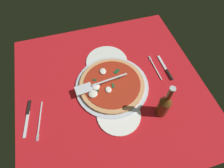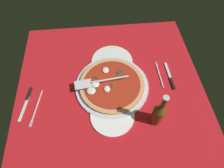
{
  "view_description": "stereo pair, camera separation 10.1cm",
  "coord_description": "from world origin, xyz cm",
  "views": [
    {
      "loc": [
        -51.57,
        14.32,
        87.04
      ],
      "look_at": [
        0.99,
        -0.89,
        2.34
      ],
      "focal_mm": 30.01,
      "sensor_mm": 36.0,
      "label": 1
    },
    {
      "loc": [
        -53.47,
        4.43,
        87.04
      ],
      "look_at": [
        0.99,
        -0.89,
        2.34
      ],
      "focal_mm": 30.01,
      "sensor_mm": 36.0,
      "label": 2
    }
  ],
  "objects": [
    {
      "name": "beer_bottle",
      "position": [
        -20.81,
        -19.97,
        8.77
      ],
      "size": [
        5.7,
        5.7,
        23.26
      ],
      "color": "brown",
      "rests_on": "ground_plane"
    },
    {
      "name": "pizza_pan",
      "position": [
        0.99,
        -0.89,
        0.72
      ],
      "size": [
        39.77,
        39.77,
        1.24
      ],
      "primitive_type": "cylinder",
      "color": "silver",
      "rests_on": "ground_plane"
    },
    {
      "name": "place_setting_near",
      "position": [
        4.31,
        -31.41,
        0.45
      ],
      "size": [
        20.76,
        12.67,
        1.4
      ],
      "rotation": [
        0.0,
        0.0,
        0.02
      ],
      "color": "white",
      "rests_on": "ground_plane"
    },
    {
      "name": "ground_plane",
      "position": [
        0.0,
        0.0,
        -0.4
      ],
      "size": [
        100.76,
        100.76,
        0.8
      ],
      "primitive_type": "cube",
      "color": "red"
    },
    {
      "name": "pizza",
      "position": [
        0.99,
        -0.62,
        2.22
      ],
      "size": [
        35.16,
        35.16,
        2.99
      ],
      "color": "tan",
      "rests_on": "pizza_pan"
    },
    {
      "name": "dinner_plate_right",
      "position": [
        18.26,
        -2.58,
        0.6
      ],
      "size": [
        24.45,
        24.45,
        1.0
      ],
      "primitive_type": "cylinder",
      "color": "white",
      "rests_on": "ground_plane"
    },
    {
      "name": "dinner_plate_left",
      "position": [
        -16.35,
        0.62,
        0.6
      ],
      "size": [
        21.97,
        21.97,
        1.0
      ],
      "primitive_type": "cylinder",
      "color": "white",
      "rests_on": "ground_plane"
    },
    {
      "name": "place_setting_far",
      "position": [
        -6.26,
        41.5,
        0.45
      ],
      "size": [
        22.33,
        16.85,
        1.4
      ],
      "rotation": [
        0.0,
        0.0,
        2.95
      ],
      "color": "white",
      "rests_on": "ground_plane"
    },
    {
      "name": "checker_pattern",
      "position": [
        -0.0,
        -0.0,
        0.05
      ],
      "size": [
        100.76,
        100.76,
        0.1
      ],
      "color": "silver",
      "rests_on": "ground_plane"
    },
    {
      "name": "pizza_server",
      "position": [
        1.86,
        6.05,
        4.68
      ],
      "size": [
        6.41,
        29.1,
        1.0
      ],
      "rotation": [
        0.0,
        0.0,
        1.68
      ],
      "color": "silver",
      "rests_on": "pizza"
    }
  ]
}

